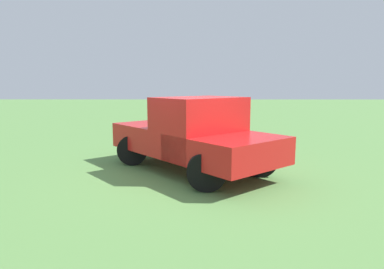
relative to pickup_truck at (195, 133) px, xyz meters
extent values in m
plane|color=#5B8C47|center=(-0.11, -0.35, -0.94)|extent=(80.00, 80.00, 0.00)
cylinder|color=black|center=(-1.65, 0.65, -0.54)|extent=(0.80, 0.22, 0.80)
cylinder|color=black|center=(-0.38, 1.73, -0.54)|extent=(0.80, 0.22, 0.80)
cylinder|color=black|center=(0.23, -1.56, -0.54)|extent=(0.80, 0.22, 0.80)
cylinder|color=black|center=(1.50, -0.47, -0.54)|extent=(0.80, 0.22, 0.80)
cube|color=red|center=(-0.95, 1.12, -0.20)|extent=(2.67, 2.66, 0.64)
cube|color=red|center=(0.10, -0.12, 0.18)|extent=(2.44, 2.38, 1.40)
cube|color=slate|center=(0.10, -0.12, 0.62)|extent=(2.18, 2.11, 0.48)
cube|color=red|center=(0.69, -0.81, -0.22)|extent=(2.91, 2.93, 0.60)
cube|color=silver|center=(-1.50, 1.77, -0.46)|extent=(1.52, 1.32, 0.16)
camera|label=1|loc=(-0.01, -8.00, 1.17)|focal=31.26mm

